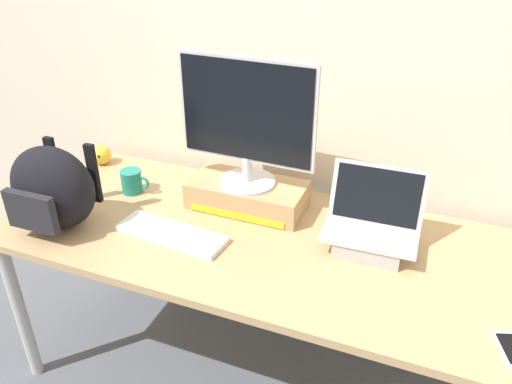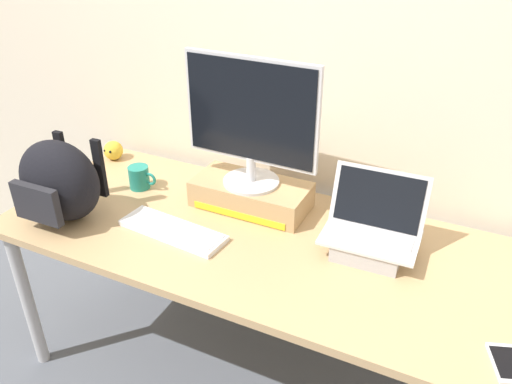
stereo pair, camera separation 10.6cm
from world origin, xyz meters
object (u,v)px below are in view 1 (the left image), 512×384
desktop_monitor (247,121)px  open_laptop (371,233)px  messenger_backpack (52,188)px  coffee_mug (132,181)px  plush_toy (101,155)px  external_keyboard (172,234)px  toner_box_yellow (247,195)px

desktop_monitor → open_laptop: (0.49, -0.09, -0.30)m
open_laptop → messenger_backpack: size_ratio=0.98×
coffee_mug → plush_toy: (-0.27, 0.17, -0.00)m
external_keyboard → messenger_backpack: bearing=-163.0°
coffee_mug → plush_toy: coffee_mug is taller
desktop_monitor → coffee_mug: (-0.48, -0.07, -0.31)m
external_keyboard → coffee_mug: coffee_mug is taller
desktop_monitor → coffee_mug: size_ratio=4.12×
messenger_backpack → external_keyboard: bearing=10.5°
external_keyboard → plush_toy: bearing=151.5°
toner_box_yellow → desktop_monitor: size_ratio=0.86×
messenger_backpack → plush_toy: messenger_backpack is taller
desktop_monitor → coffee_mug: bearing=-170.8°
external_keyboard → desktop_monitor: bearing=64.8°
toner_box_yellow → messenger_backpack: 0.71m
open_laptop → plush_toy: open_laptop is taller
external_keyboard → messenger_backpack: (-0.42, -0.09, 0.14)m
external_keyboard → plush_toy: size_ratio=4.75×
messenger_backpack → coffee_mug: bearing=69.0°
coffee_mug → plush_toy: 0.32m
desktop_monitor → open_laptop: desktop_monitor is taller
open_laptop → toner_box_yellow: bearing=167.6°
coffee_mug → plush_toy: bearing=148.6°
messenger_backpack → coffee_mug: (0.11, 0.31, -0.11)m
messenger_backpack → toner_box_yellow: bearing=31.4°
coffee_mug → plush_toy: size_ratio=1.45×
desktop_monitor → coffee_mug: 0.57m
external_keyboard → plush_toy: 0.70m
toner_box_yellow → external_keyboard: 0.34m
toner_box_yellow → plush_toy: toner_box_yellow is taller
plush_toy → external_keyboard: bearing=-33.8°
toner_box_yellow → coffee_mug: size_ratio=3.53×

